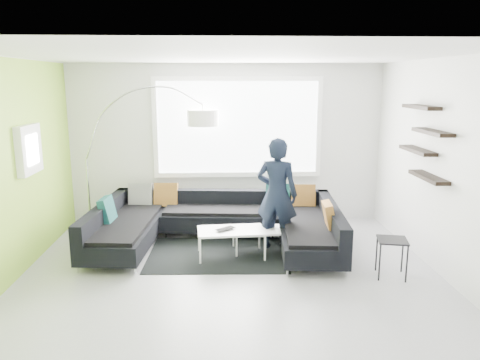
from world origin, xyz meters
name	(u,v)px	position (x,y,z in m)	size (l,w,h in m)	color
ground	(231,275)	(0.00, 0.00, 0.00)	(5.50, 5.50, 0.00)	gray
room_shell	(233,136)	(0.04, 0.21, 1.81)	(5.54, 5.04, 2.82)	silver
sectional_sofa	(217,226)	(-0.18, 1.04, 0.35)	(3.81, 2.54, 0.78)	black
rug	(218,254)	(-0.17, 0.75, 0.01)	(2.00, 1.46, 0.01)	black
coffee_table	(246,241)	(0.24, 0.77, 0.20)	(1.23, 0.72, 0.40)	white
arc_lamp	(86,159)	(-2.37, 2.13, 1.21)	(2.27, 0.74, 2.43)	silver
side_table	(391,258)	(2.08, -0.13, 0.25)	(0.37, 0.37, 0.51)	black
person	(277,194)	(0.72, 0.96, 0.85)	(0.72, 0.60, 1.70)	black
laptop	(227,230)	(-0.03, 0.64, 0.41)	(0.36, 0.34, 0.02)	black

